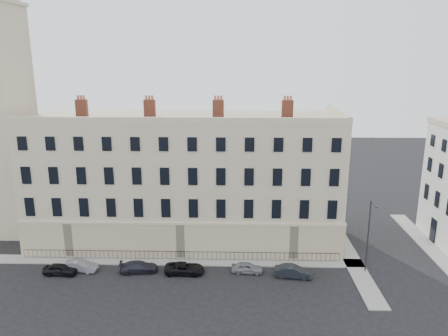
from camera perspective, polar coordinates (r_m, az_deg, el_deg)
The scene contains 13 objects.
ground at distance 44.53m, azimuth 1.34°, elevation -15.14°, with size 160.00×160.00×0.00m, color black.
terrace at distance 53.03m, azimuth -5.02°, elevation -1.41°, with size 36.22×12.22×17.00m.
pavement_terrace at distance 49.93m, azimuth -10.44°, elevation -11.83°, with size 48.00×2.00×0.12m, color gray.
pavement_east_return at distance 53.20m, azimuth 15.77°, elevation -10.44°, with size 2.00×24.00×0.12m, color gray.
pavement_adjacent at distance 58.14m, azimuth 25.01°, elevation -9.10°, with size 2.00×20.00×0.12m, color gray.
railings at distance 49.42m, azimuth -5.74°, elevation -11.30°, with size 35.00×0.04×0.96m.
car_a at distance 49.26m, azimuth -20.59°, elevation -12.28°, with size 1.39×3.46×1.18m, color black.
car_b at distance 49.30m, azimuth -18.24°, elevation -12.03°, with size 1.25×3.58×1.18m, color gray.
car_c at distance 47.58m, azimuth -11.05°, elevation -12.56°, with size 1.62×3.98×1.16m, color #22222E.
car_d at distance 46.65m, azimuth -5.17°, elevation -12.92°, with size 1.91×4.15×1.15m, color black.
car_e at distance 46.68m, azimuth 3.04°, elevation -12.88°, with size 1.32×3.29×1.12m, color gray.
car_f at distance 46.29m, azimuth 9.01°, elevation -13.21°, with size 1.32×3.79×1.25m, color black.
streetlamp at distance 47.48m, azimuth 18.37°, elevation -8.10°, with size 0.22×1.70×7.87m.
Camera 1 is at (0.05, -38.65, 22.12)m, focal length 35.00 mm.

